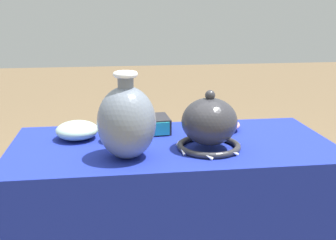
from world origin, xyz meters
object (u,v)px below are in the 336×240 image
(vase_tall_bulbous, at_px, (127,122))
(vase_dome_bell, at_px, (209,125))
(pot_squat_ochre, at_px, (118,134))
(bowl_shallow_rose, at_px, (220,125))
(bowl_shallow_celadon, at_px, (77,130))
(mosaic_tile_box, at_px, (150,125))

(vase_tall_bulbous, xyz_separation_m, vase_dome_bell, (0.29, 0.05, -0.04))
(pot_squat_ochre, bearing_deg, vase_dome_bell, -22.55)
(vase_tall_bulbous, distance_m, bowl_shallow_rose, 0.49)
(bowl_shallow_rose, xyz_separation_m, bowl_shallow_celadon, (-0.57, -0.04, 0.01))
(vase_dome_bell, bearing_deg, pot_squat_ochre, 157.45)
(bowl_shallow_rose, xyz_separation_m, pot_squat_ochre, (-0.42, -0.09, 0.00))
(vase_tall_bulbous, distance_m, mosaic_tile_box, 0.32)
(vase_dome_bell, height_order, bowl_shallow_celadon, vase_dome_bell)
(vase_tall_bulbous, relative_size, mosaic_tile_box, 1.81)
(vase_tall_bulbous, height_order, mosaic_tile_box, vase_tall_bulbous)
(mosaic_tile_box, relative_size, bowl_shallow_rose, 1.02)
(bowl_shallow_rose, bearing_deg, pot_squat_ochre, -168.17)
(mosaic_tile_box, height_order, bowl_shallow_celadon, bowl_shallow_celadon)
(bowl_shallow_celadon, distance_m, pot_squat_ochre, 0.16)
(vase_tall_bulbous, xyz_separation_m, bowl_shallow_rose, (0.39, 0.27, -0.10))
(vase_tall_bulbous, xyz_separation_m, mosaic_tile_box, (0.10, 0.28, -0.09))
(mosaic_tile_box, bearing_deg, vase_tall_bulbous, -113.68)
(vase_tall_bulbous, bearing_deg, pot_squat_ochre, 98.16)
(bowl_shallow_rose, distance_m, bowl_shallow_celadon, 0.58)
(bowl_shallow_rose, bearing_deg, vase_tall_bulbous, -145.49)
(vase_tall_bulbous, relative_size, bowl_shallow_rose, 1.84)
(mosaic_tile_box, bearing_deg, pot_squat_ochre, -145.29)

